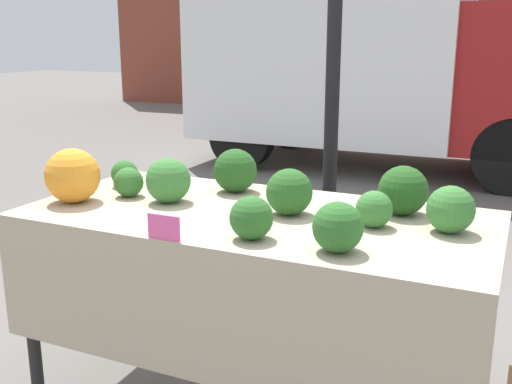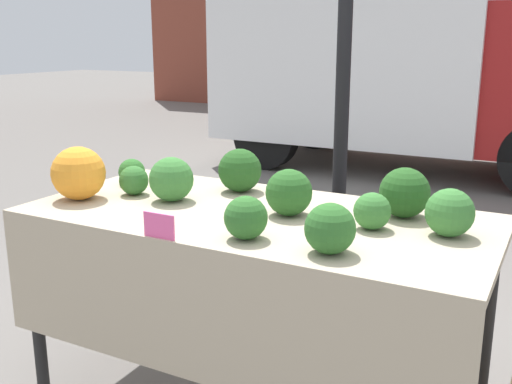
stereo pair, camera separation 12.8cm
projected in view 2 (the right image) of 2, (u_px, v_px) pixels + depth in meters
The scene contains 16 objects.
tent_pole at pixel (342, 96), 2.87m from camera, with size 0.07×0.07×2.37m.
parked_truck at pixel (405, 58), 6.63m from camera, with size 4.36×1.88×2.34m.
market_table at pixel (248, 245), 2.20m from camera, with size 1.73×0.84×0.82m.
orange_cauliflower at pixel (78, 173), 2.39m from camera, with size 0.21×0.21×0.21m.
romanesco_head at pixel (176, 174), 2.63m from camera, with size 0.13×0.13×0.11m.
broccoli_head_0 at pixel (450, 213), 1.95m from camera, with size 0.16×0.16×0.16m.
broccoli_head_1 at pixel (246, 218), 1.92m from camera, with size 0.14×0.14×0.14m.
broccoli_head_2 at pixel (132, 172), 2.64m from camera, with size 0.12×0.12×0.12m.
broccoli_head_3 at pixel (134, 180), 2.47m from camera, with size 0.12×0.12×0.12m.
broccoli_head_4 at pixel (240, 170), 2.52m from camera, with size 0.18×0.18×0.18m.
broccoli_head_5 at pixel (330, 229), 1.79m from camera, with size 0.16×0.16×0.16m.
broccoli_head_6 at pixel (289, 192), 2.18m from camera, with size 0.17×0.17×0.17m.
broccoli_head_7 at pixel (372, 211), 2.02m from camera, with size 0.13×0.13×0.13m.
broccoli_head_8 at pixel (171, 179), 2.37m from camera, with size 0.18×0.18×0.18m.
broccoli_head_9 at pixel (405, 193), 2.15m from camera, with size 0.18×0.18×0.18m.
price_sign at pixel (159, 226), 1.93m from camera, with size 0.12×0.01×0.08m.
Camera 2 is at (1.00, -1.89, 1.45)m, focal length 42.00 mm.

